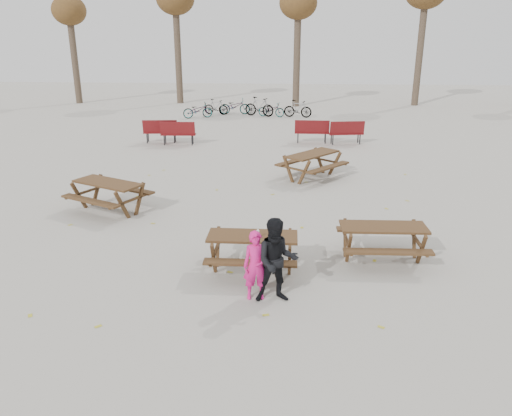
# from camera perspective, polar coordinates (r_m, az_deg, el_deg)

# --- Properties ---
(ground) EXTENTS (80.00, 80.00, 0.00)m
(ground) POSITION_cam_1_polar(r_m,az_deg,el_deg) (10.31, -0.39, -7.10)
(ground) COLOR gray
(ground) RESTS_ON ground
(main_picnic_table) EXTENTS (1.80, 1.45, 0.78)m
(main_picnic_table) POSITION_cam_1_polar(r_m,az_deg,el_deg) (10.06, -0.40, -4.11)
(main_picnic_table) COLOR #342113
(main_picnic_table) RESTS_ON ground
(food_tray) EXTENTS (0.18, 0.11, 0.03)m
(food_tray) POSITION_cam_1_polar(r_m,az_deg,el_deg) (9.85, -0.16, -3.33)
(food_tray) COLOR silver
(food_tray) RESTS_ON main_picnic_table
(bread_roll) EXTENTS (0.14, 0.06, 0.05)m
(bread_roll) POSITION_cam_1_polar(r_m,az_deg,el_deg) (9.84, -0.16, -3.10)
(bread_roll) COLOR tan
(bread_roll) RESTS_ON food_tray
(soda_bottle) EXTENTS (0.07, 0.07, 0.17)m
(soda_bottle) POSITION_cam_1_polar(r_m,az_deg,el_deg) (9.85, 0.22, -2.99)
(soda_bottle) COLOR silver
(soda_bottle) RESTS_ON main_picnic_table
(child) EXTENTS (0.52, 0.39, 1.30)m
(child) POSITION_cam_1_polar(r_m,az_deg,el_deg) (9.01, 0.02, -6.60)
(child) COLOR #D91B77
(child) RESTS_ON ground
(adult) EXTENTS (0.85, 0.71, 1.58)m
(adult) POSITION_cam_1_polar(r_m,az_deg,el_deg) (8.87, 2.40, -6.05)
(adult) COLOR black
(adult) RESTS_ON ground
(picnic_table_east) EXTENTS (1.84, 1.50, 0.77)m
(picnic_table_east) POSITION_cam_1_polar(r_m,az_deg,el_deg) (10.94, 14.22, -3.88)
(picnic_table_east) COLOR #342113
(picnic_table_east) RESTS_ON ground
(picnic_table_north) EXTENTS (2.42, 2.25, 0.83)m
(picnic_table_north) POSITION_cam_1_polar(r_m,az_deg,el_deg) (14.05, -16.45, 1.25)
(picnic_table_north) COLOR #342113
(picnic_table_north) RESTS_ON ground
(picnic_table_far) EXTENTS (2.50, 2.54, 0.85)m
(picnic_table_far) POSITION_cam_1_polar(r_m,az_deg,el_deg) (16.73, 6.43, 4.82)
(picnic_table_far) COLOR #342113
(picnic_table_far) RESTS_ON ground
(park_bench_row) EXTENTS (9.73, 1.34, 1.03)m
(park_bench_row) POSITION_cam_1_polar(r_m,az_deg,el_deg) (22.06, -0.78, 8.71)
(park_bench_row) COLOR maroon
(park_bench_row) RESTS_ON ground
(bicycle_row) EXTENTS (7.43, 2.56, 1.10)m
(bicycle_row) POSITION_cam_1_polar(r_m,az_deg,el_deg) (29.64, -1.20, 11.37)
(bicycle_row) COLOR black
(bicycle_row) RESTS_ON ground
(tree_row) EXTENTS (32.17, 3.52, 8.26)m
(tree_row) POSITION_cam_1_polar(r_m,az_deg,el_deg) (34.39, 4.65, 21.96)
(tree_row) COLOR #382B21
(tree_row) RESTS_ON ground
(fallen_leaves) EXTENTS (11.00, 11.00, 0.01)m
(fallen_leaves) POSITION_cam_1_polar(r_m,az_deg,el_deg) (12.57, 2.75, -2.08)
(fallen_leaves) COLOR #ABA229
(fallen_leaves) RESTS_ON ground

